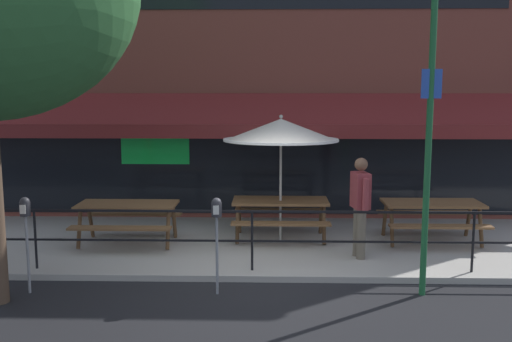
% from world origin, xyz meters
% --- Properties ---
extents(ground_plane, '(120.00, 120.00, 0.00)m').
position_xyz_m(ground_plane, '(0.00, 0.00, 0.00)').
color(ground_plane, black).
extents(patio_deck, '(15.00, 4.00, 0.10)m').
position_xyz_m(patio_deck, '(0.00, 2.00, 0.05)').
color(patio_deck, '#ADA89E').
rests_on(patio_deck, ground).
extents(restaurant_building, '(15.00, 1.60, 7.57)m').
position_xyz_m(restaurant_building, '(-0.00, 4.22, 3.76)').
color(restaurant_building, brown).
rests_on(restaurant_building, ground).
extents(patio_railing, '(13.84, 0.04, 0.97)m').
position_xyz_m(patio_railing, '(0.00, 0.30, 0.80)').
color(patio_railing, black).
rests_on(patio_railing, patio_deck).
extents(picnic_table_left, '(1.80, 1.42, 0.76)m').
position_xyz_m(picnic_table_left, '(-2.34, 1.79, 0.71)').
color(picnic_table_left, brown).
rests_on(picnic_table_left, patio_deck).
extents(picnic_table_centre, '(1.80, 1.42, 0.76)m').
position_xyz_m(picnic_table_centre, '(0.48, 2.19, 0.71)').
color(picnic_table_centre, brown).
rests_on(picnic_table_centre, patio_deck).
extents(picnic_table_right, '(1.80, 1.42, 0.76)m').
position_xyz_m(picnic_table_right, '(3.29, 2.06, 0.71)').
color(picnic_table_right, brown).
rests_on(picnic_table_right, patio_deck).
extents(patio_umbrella_centre, '(2.14, 2.14, 2.38)m').
position_xyz_m(patio_umbrella_centre, '(0.48, 2.12, 2.18)').
color(patio_umbrella_centre, '#B7B2A8').
rests_on(patio_umbrella_centre, patio_deck).
extents(pedestrian_walking, '(0.31, 0.61, 1.71)m').
position_xyz_m(pedestrian_walking, '(1.80, 1.04, 1.06)').
color(pedestrian_walking, '#665B4C').
rests_on(pedestrian_walking, patio_deck).
extents(parking_meter_near, '(0.15, 0.16, 1.42)m').
position_xyz_m(parking_meter_near, '(-3.22, -0.53, 1.15)').
color(parking_meter_near, gray).
rests_on(parking_meter_near, ground).
extents(parking_meter_far, '(0.15, 0.16, 1.42)m').
position_xyz_m(parking_meter_far, '(-0.48, -0.50, 1.15)').
color(parking_meter_far, gray).
rests_on(parking_meter_far, ground).
extents(street_sign_pole, '(0.28, 0.09, 4.19)m').
position_xyz_m(street_sign_pole, '(2.49, -0.45, 2.15)').
color(street_sign_pole, '#1E6033').
rests_on(street_sign_pole, ground).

